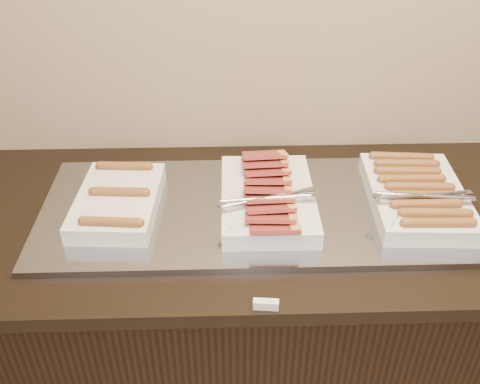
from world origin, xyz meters
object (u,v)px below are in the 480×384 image
Objects in this scene: counter at (261,320)px; dish_center at (268,197)px; warming_tray at (257,209)px; dish_left at (118,201)px; dish_right at (417,195)px.

counter is 0.50m from dish_center.
dish_left reaches higher than warming_tray.
dish_center is at bearing 2.87° from dish_left.
dish_left is at bearing 179.92° from dish_center.
dish_right is at bearing 0.42° from dish_center.
dish_right is (0.83, -0.00, 0.01)m from dish_left.
warming_tray is at bearing 180.00° from counter.
counter is 1.72× the size of warming_tray.
counter is at bearing 148.38° from dish_center.
dish_center is (0.03, -0.00, 0.04)m from warming_tray.
dish_left is at bearing -177.54° from dish_right.
counter is 0.46m from warming_tray.
dish_left is at bearing 180.00° from warming_tray.
dish_center is at bearing -7.05° from warming_tray.
dish_center is 0.42m from dish_right.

